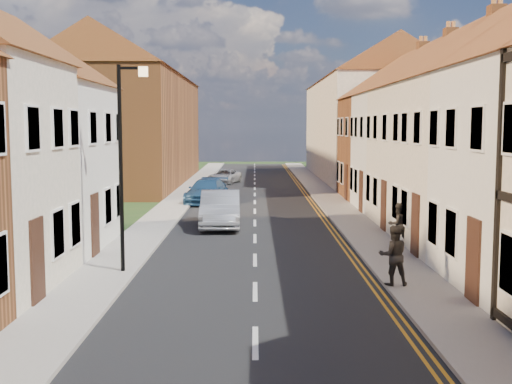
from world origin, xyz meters
TOP-DOWN VIEW (x-y plane):
  - road at (0.00, 30.00)m, footprint 7.00×90.00m
  - pavement_left at (-4.40, 30.00)m, footprint 1.80×90.00m
  - pavement_right at (4.40, 30.00)m, footprint 1.80×90.00m
  - cottage_r_pink at (9.30, 28.90)m, footprint 8.30×6.00m
  - cottage_r_white_far at (9.30, 34.30)m, footprint 8.30×5.20m
  - cottage_r_cream_far at (9.30, 39.70)m, footprint 8.30×6.00m
  - block_right_far at (9.30, 55.00)m, footprint 8.30×24.20m
  - block_left_far at (-9.30, 50.00)m, footprint 8.30×24.20m
  - lamppost at (-3.81, 20.00)m, footprint 0.88×0.15m
  - car_mid at (-1.50, 29.00)m, footprint 1.83×4.82m
  - car_far at (-2.73, 37.67)m, footprint 2.55×4.87m
  - car_distant at (-2.30, 50.00)m, footprint 2.74×4.28m
  - pedestrian_right at (3.70, 18.29)m, footprint 0.82×0.65m
  - pedestrian_right_b at (5.10, 24.00)m, footprint 0.89×0.78m

SIDE VIEW (x-z plane):
  - road at x=0.00m, z-range 0.00..0.02m
  - pavement_left at x=-4.40m, z-range 0.00..0.12m
  - pavement_right at x=4.40m, z-range 0.00..0.12m
  - car_distant at x=-2.30m, z-range 0.00..1.10m
  - car_far at x=-2.73m, z-range 0.00..1.35m
  - car_mid at x=-1.50m, z-range 0.00..1.57m
  - pedestrian_right_b at x=5.10m, z-range 0.12..1.65m
  - pedestrian_right at x=3.70m, z-range 0.12..1.74m
  - lamppost at x=-3.81m, z-range 0.54..6.54m
  - cottage_r_pink at x=9.30m, z-range -0.03..8.97m
  - cottage_r_cream_far at x=9.30m, z-range -0.03..8.97m
  - cottage_r_white_far at x=9.30m, z-range -0.02..8.98m
  - block_right_far at x=9.30m, z-range 0.04..10.54m
  - block_left_far at x=-9.30m, z-range 0.04..10.54m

